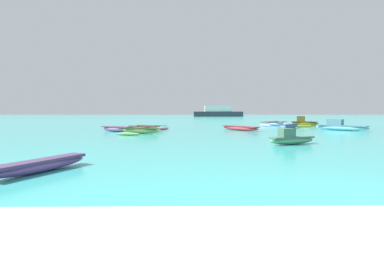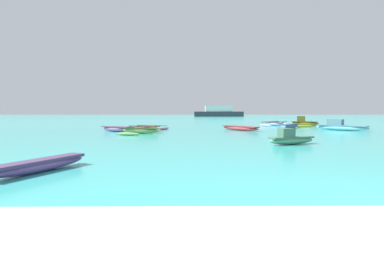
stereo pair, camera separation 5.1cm
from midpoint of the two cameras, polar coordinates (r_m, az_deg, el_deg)
moored_boat_0 at (r=20.94m, az=-9.79°, el=-0.45°), size 2.71×4.07×0.47m
moored_boat_1 at (r=24.25m, az=9.08°, el=0.02°), size 2.75×3.53×0.35m
moored_boat_2 at (r=26.81m, az=26.37°, el=0.27°), size 3.29×3.50×0.89m
moored_boat_3 at (r=8.63m, az=-27.12°, el=-6.29°), size 1.67×2.85×0.32m
moored_boat_4 at (r=14.69m, az=18.24°, el=-1.95°), size 2.48×1.40×0.75m
moored_boat_5 at (r=28.30m, az=18.33°, el=0.40°), size 2.47×3.12×0.40m
moored_boat_6 at (r=32.59m, az=15.31°, el=0.78°), size 3.52×3.38×0.44m
moored_boat_7 at (r=25.63m, az=-8.46°, el=0.10°), size 3.73×3.06×0.34m
moored_boat_8 at (r=32.68m, az=20.48°, el=0.93°), size 3.15×4.28×1.03m
moored_boat_9 at (r=23.32m, az=-14.24°, el=-0.10°), size 2.58×1.70×0.41m
distant_ferry at (r=84.73m, az=4.97°, el=3.04°), size 13.73×3.02×3.02m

